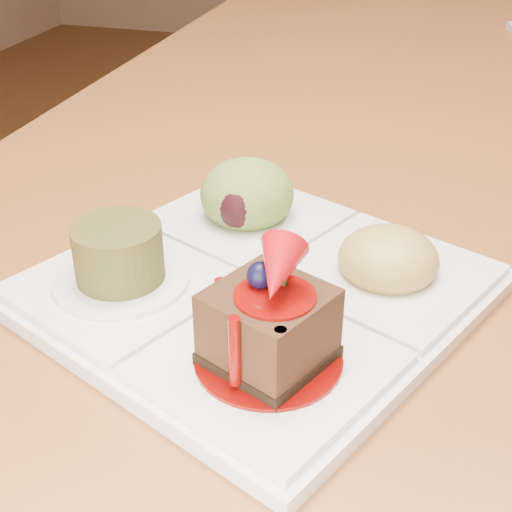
# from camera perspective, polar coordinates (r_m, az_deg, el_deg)

# --- Properties ---
(ground) EXTENTS (6.00, 6.00, 0.00)m
(ground) POSITION_cam_1_polar(r_m,az_deg,el_deg) (1.50, 12.79, -14.28)
(ground) COLOR #533517
(dining_table) EXTENTS (1.00, 1.80, 0.75)m
(dining_table) POSITION_cam_1_polar(r_m,az_deg,el_deg) (1.14, 16.78, 11.01)
(dining_table) COLOR brown
(dining_table) RESTS_ON ground
(sampler_plate) EXTENTS (0.37, 0.37, 0.11)m
(sampler_plate) POSITION_cam_1_polar(r_m,az_deg,el_deg) (0.52, 0.14, -1.00)
(sampler_plate) COLOR silver
(sampler_plate) RESTS_ON dining_table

